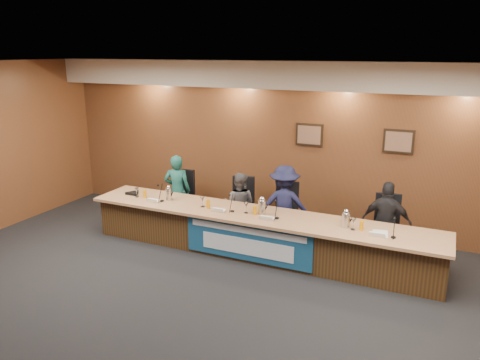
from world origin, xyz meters
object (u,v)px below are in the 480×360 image
object	(u,v)px
banner	(247,242)
carafe_mid	(262,207)
panelist_c	(284,205)
carafe_left	(169,194)
office_chair_a	(180,201)
office_chair_d	(386,231)
panelist_b	(239,205)
speakerphone	(134,193)
office_chair_b	(242,210)
office_chair_c	(286,216)
panelist_d	(386,222)
dais_body	(257,235)
panelist_a	(177,191)
carafe_right	(346,220)

from	to	relation	value
banner	carafe_mid	xyz separation A→B (m)	(0.10, 0.39, 0.49)
panelist_c	carafe_left	bearing A→B (deg)	2.31
office_chair_a	office_chair_d	bearing A→B (deg)	-2.78
panelist_b	office_chair_d	size ratio (longest dim) A/B	2.55
banner	carafe_left	distance (m)	1.82
carafe_mid	speakerphone	world-z (taller)	carafe_mid
office_chair_b	office_chair_c	size ratio (longest dim) A/B	1.00
office_chair_d	speakerphone	world-z (taller)	speakerphone
banner	office_chair_d	distance (m)	2.32
banner	office_chair_b	size ratio (longest dim) A/B	4.58
panelist_d	carafe_left	bearing A→B (deg)	11.81
panelist_d	office_chair_d	world-z (taller)	panelist_d
dais_body	office_chair_c	bearing A→B (deg)	70.53
panelist_a	panelist_c	bearing A→B (deg)	161.58
office_chair_a	speakerphone	bearing A→B (deg)	-129.32
carafe_mid	office_chair_d	bearing A→B (deg)	21.62
office_chair_c	carafe_mid	distance (m)	0.87
panelist_d	office_chair_c	size ratio (longest dim) A/B	2.83
office_chair_d	carafe_right	bearing A→B (deg)	-132.32
dais_body	office_chair_b	xyz separation A→B (m)	(-0.62, 0.73, 0.13)
dais_body	panelist_d	world-z (taller)	panelist_d
office_chair_c	panelist_c	bearing A→B (deg)	-103.35
office_chair_a	office_chair_d	size ratio (longest dim) A/B	1.00
banner	panelist_c	distance (m)	1.13
panelist_b	speakerphone	xyz separation A→B (m)	(-1.90, -0.65, 0.16)
panelist_d	carafe_mid	size ratio (longest dim) A/B	5.71
panelist_a	panelist_b	size ratio (longest dim) A/B	1.17
dais_body	banner	xyz separation A→B (m)	(0.00, -0.41, 0.03)
office_chair_d	carafe_left	distance (m)	3.83
panelist_c	office_chair_c	xyz separation A→B (m)	(0.00, 0.10, -0.24)
office_chair_b	carafe_right	distance (m)	2.28
banner	panelist_a	xyz separation A→B (m)	(-1.96, 1.05, 0.34)
dais_body	panelist_d	distance (m)	2.14
office_chair_d	office_chair_c	bearing A→B (deg)	171.69
carafe_left	speakerphone	xyz separation A→B (m)	(-0.80, 0.02, -0.09)
carafe_right	banner	bearing A→B (deg)	-166.11
panelist_b	office_chair_b	size ratio (longest dim) A/B	2.55
dais_body	speakerphone	distance (m)	2.55
office_chair_a	dais_body	bearing A→B (deg)	-23.29
office_chair_a	office_chair_c	bearing A→B (deg)	-2.78
office_chair_d	speakerphone	xyz separation A→B (m)	(-4.54, -0.75, 0.30)
office_chair_b	carafe_left	xyz separation A→B (m)	(-1.10, -0.77, 0.38)
banner	office_chair_d	size ratio (longest dim) A/B	4.58
carafe_left	carafe_right	distance (m)	3.21
panelist_b	office_chair_d	xyz separation A→B (m)	(2.63, 0.10, -0.13)
office_chair_d	panelist_b	bearing A→B (deg)	173.87
panelist_a	panelist_c	world-z (taller)	panelist_c
panelist_b	panelist_c	world-z (taller)	panelist_c
dais_body	panelist_d	bearing A→B (deg)	17.42
banner	panelist_d	xyz separation A→B (m)	(2.02, 1.05, 0.30)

